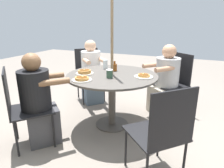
{
  "coord_description": "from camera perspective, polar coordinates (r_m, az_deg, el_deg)",
  "views": [
    {
      "loc": [
        -1.03,
        2.37,
        1.44
      ],
      "look_at": [
        0.0,
        0.0,
        0.61
      ],
      "focal_mm": 32.0,
      "sensor_mm": 36.0,
      "label": 1
    }
  ],
  "objects": [
    {
      "name": "ground_plane",
      "position": [
        2.96,
        -0.0,
        -11.41
      ],
      "size": [
        12.0,
        12.0,
        0.0
      ],
      "primitive_type": "plane",
      "color": "gray"
    },
    {
      "name": "patio_table",
      "position": [
        2.71,
        -0.0,
        0.26
      ],
      "size": [
        1.22,
        1.22,
        0.75
      ],
      "color": "#4C4742",
      "rests_on": "ground"
    },
    {
      "name": "umbrella_pole",
      "position": [
        2.62,
        -0.0,
        8.25
      ],
      "size": [
        0.04,
        0.04,
        2.02
      ],
      "primitive_type": "cylinder",
      "color": "#846B4C",
      "rests_on": "ground"
    },
    {
      "name": "patio_chair_north",
      "position": [
        3.78,
        -6.66,
        3.65
      ],
      "size": [
        0.66,
        0.66,
        0.94
      ],
      "rotation": [
        0.0,
        0.0,
        0.8
      ],
      "color": "black",
      "rests_on": "ground"
    },
    {
      "name": "diner_north",
      "position": [
        3.61,
        -5.83,
        2.73
      ],
      "size": [
        0.58,
        0.58,
        1.12
      ],
      "rotation": [
        0.0,
        0.0,
        0.8
      ],
      "color": "slate",
      "rests_on": "ground"
    },
    {
      "name": "patio_chair_east",
      "position": [
        2.5,
        -24.45,
        -5.31
      ],
      "size": [
        0.66,
        0.66,
        0.94
      ],
      "rotation": [
        0.0,
        0.0,
        -3.85
      ],
      "color": "black",
      "rests_on": "ground"
    },
    {
      "name": "diner_east",
      "position": [
        2.52,
        -20.13,
        -5.28
      ],
      "size": [
        0.58,
        0.6,
        1.11
      ],
      "rotation": [
        0.0,
        0.0,
        -3.85
      ],
      "color": "#3D3D42",
      "rests_on": "ground"
    },
    {
      "name": "patio_chair_south",
      "position": [
        1.83,
        14.11,
        -12.68
      ],
      "size": [
        0.66,
        0.66,
        0.94
      ],
      "rotation": [
        0.0,
        0.0,
        -2.34
      ],
      "color": "black",
      "rests_on": "ground"
    },
    {
      "name": "patio_chair_west",
      "position": [
        3.4,
        17.36,
        1.36
      ],
      "size": [
        0.65,
        0.65,
        0.94
      ],
      "rotation": [
        0.0,
        0.0,
        -0.68
      ],
      "color": "black",
      "rests_on": "ground"
    },
    {
      "name": "diner_west",
      "position": [
        3.28,
        14.97,
        0.37
      ],
      "size": [
        0.59,
        0.62,
        1.1
      ],
      "rotation": [
        0.0,
        0.0,
        -0.68
      ],
      "color": "beige",
      "rests_on": "ground"
    },
    {
      "name": "pancake_plate_a",
      "position": [
        2.43,
        -8.6,
        1.41
      ],
      "size": [
        0.24,
        0.24,
        0.05
      ],
      "color": "silver",
      "rests_on": "patio_table"
    },
    {
      "name": "pancake_plate_b",
      "position": [
        2.58,
        9.03,
        2.26
      ],
      "size": [
        0.24,
        0.24,
        0.05
      ],
      "color": "silver",
      "rests_on": "patio_table"
    },
    {
      "name": "pancake_plate_c",
      "position": [
        2.73,
        -7.83,
        3.37
      ],
      "size": [
        0.24,
        0.24,
        0.07
      ],
      "color": "silver",
      "rests_on": "patio_table"
    },
    {
      "name": "syrup_bottle",
      "position": [
        2.86,
        0.72,
        4.84
      ],
      "size": [
        0.09,
        0.07,
        0.14
      ],
      "color": "brown",
      "rests_on": "patio_table"
    },
    {
      "name": "coffee_cup",
      "position": [
        2.51,
        -0.72,
        2.97
      ],
      "size": [
        0.08,
        0.08,
        0.11
      ],
      "color": "#33513D",
      "rests_on": "patio_table"
    },
    {
      "name": "drinking_glass_a",
      "position": [
        2.99,
        -1.92,
        5.63
      ],
      "size": [
        0.07,
        0.07,
        0.13
      ],
      "primitive_type": "cylinder",
      "color": "silver",
      "rests_on": "patio_table"
    }
  ]
}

